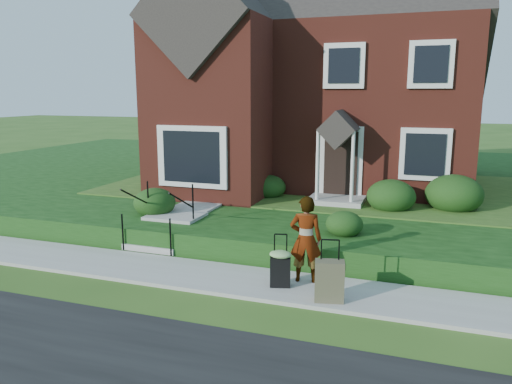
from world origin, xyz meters
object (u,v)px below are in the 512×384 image
at_px(front_steps, 167,226).
at_px(suitcase_black, 280,266).
at_px(woman, 306,239).
at_px(suitcase_olive, 329,281).

xyz_separation_m(front_steps, suitcase_black, (3.60, -1.95, 0.02)).
distance_m(front_steps, woman, 4.30).
bearing_deg(woman, suitcase_olive, 117.86).
xyz_separation_m(woman, suitcase_olive, (0.65, -0.82, -0.50)).
height_order(woman, suitcase_black, woman).
bearing_deg(suitcase_olive, suitcase_black, 147.69).
relative_size(front_steps, suitcase_olive, 1.75).
bearing_deg(suitcase_black, front_steps, 136.33).
bearing_deg(front_steps, suitcase_black, -28.37).
bearing_deg(front_steps, woman, -20.61).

